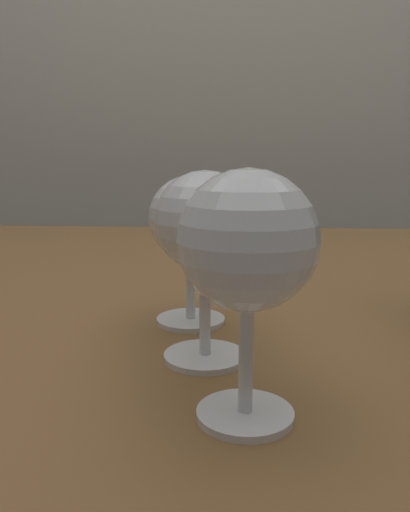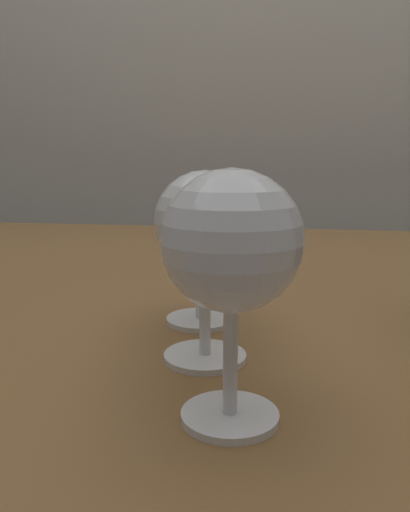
# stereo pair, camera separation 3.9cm
# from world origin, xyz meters

# --- Properties ---
(back_wall) EXTENTS (5.00, 0.08, 2.60)m
(back_wall) POSITION_xyz_m (0.00, 0.91, 1.30)
(back_wall) COLOR beige
(back_wall) RESTS_ON ground_plane
(dining_table) EXTENTS (1.23, 0.99, 0.71)m
(dining_table) POSITION_xyz_m (0.00, 0.00, 0.63)
(dining_table) COLOR brown
(dining_table) RESTS_ON ground_plane
(wine_glass_chardonnay) EXTENTS (0.08, 0.08, 0.15)m
(wine_glass_chardonnay) POSITION_xyz_m (0.06, -0.37, 0.82)
(wine_glass_chardonnay) COLOR white
(wine_glass_chardonnay) RESTS_ON dining_table
(wine_glass_merlot) EXTENTS (0.08, 0.08, 0.15)m
(wine_glass_merlot) POSITION_xyz_m (0.03, -0.28, 0.82)
(wine_glass_merlot) COLOR white
(wine_glass_merlot) RESTS_ON dining_table
(wine_glass_rose) EXTENTS (0.08, 0.08, 0.14)m
(wine_glass_rose) POSITION_xyz_m (0.01, -0.19, 0.81)
(wine_glass_rose) COLOR white
(wine_glass_rose) RESTS_ON dining_table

